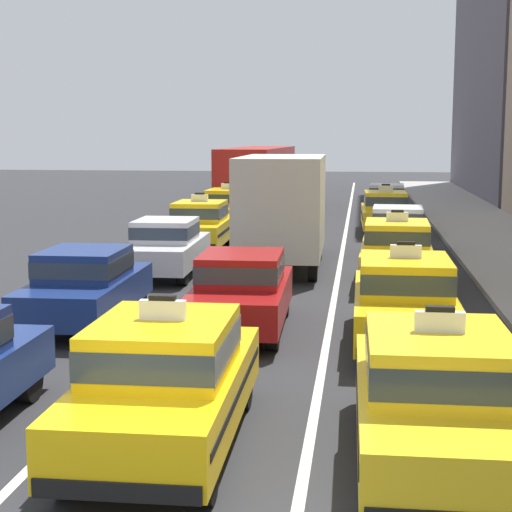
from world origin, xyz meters
TOP-DOWN VIEW (x-y plane):
  - lane_stripe_left_center at (-1.60, 20.00)m, footprint 0.14×80.00m
  - lane_stripe_center_right at (1.60, 20.00)m, footprint 0.14×80.00m
  - sedan_left_second at (-3.36, 8.92)m, footprint 1.86×4.34m
  - sedan_left_third at (-3.12, 14.89)m, footprint 1.87×4.34m
  - taxi_left_fourth at (-3.16, 19.94)m, footprint 1.90×4.59m
  - taxi_left_fifth at (-3.22, 26.21)m, footprint 1.90×4.59m
  - bus_left_sixth at (-3.06, 34.71)m, footprint 2.83×11.27m
  - taxi_center_nearest at (-0.16, 2.64)m, footprint 1.88×4.58m
  - sedan_center_second at (-0.12, 8.79)m, footprint 1.87×4.35m
  - box_truck_center_third at (-0.04, 16.93)m, footprint 2.40×7.00m
  - taxi_right_nearest at (3.10, 2.42)m, footprint 1.88×4.58m
  - taxi_right_second at (3.01, 8.05)m, footprint 1.82×4.56m
  - taxi_right_third at (3.13, 14.38)m, footprint 1.94×4.61m
  - sedan_right_fourth at (3.37, 19.66)m, footprint 1.91×4.36m
  - taxi_right_fifth at (3.14, 25.62)m, footprint 1.90×4.59m
  - sedan_right_sixth at (3.38, 31.86)m, footprint 1.92×4.36m

SIDE VIEW (x-z plane):
  - lane_stripe_left_center at x=-1.60m, z-range 0.00..0.01m
  - lane_stripe_center_right at x=1.60m, z-range 0.00..0.01m
  - sedan_left_second at x=-3.36m, z-range 0.06..1.64m
  - sedan_left_third at x=-3.12m, z-range 0.06..1.64m
  - sedan_center_second at x=-0.12m, z-range 0.06..1.64m
  - sedan_right_fourth at x=3.37m, z-range 0.06..1.64m
  - sedan_right_sixth at x=3.38m, z-range 0.06..1.64m
  - taxi_left_fourth at x=-3.16m, z-range -0.10..1.86m
  - taxi_left_fifth at x=-3.22m, z-range -0.10..1.86m
  - taxi_center_nearest at x=-0.16m, z-range -0.10..1.86m
  - taxi_right_nearest at x=3.10m, z-range -0.10..1.86m
  - taxi_right_second at x=3.01m, z-range -0.10..1.86m
  - taxi_right_third at x=3.13m, z-range -0.10..1.86m
  - taxi_right_fifth at x=3.14m, z-range -0.10..1.86m
  - box_truck_center_third at x=-0.04m, z-range 0.14..3.41m
  - bus_left_sixth at x=-3.06m, z-range 0.21..3.43m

